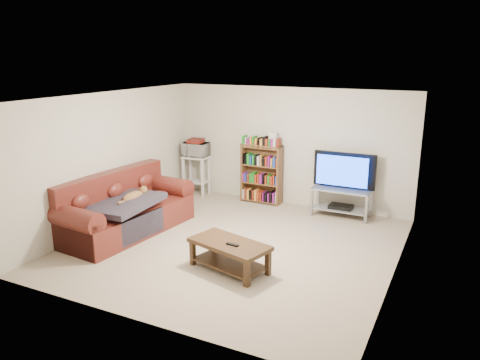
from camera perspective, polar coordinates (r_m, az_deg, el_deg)
The scene contains 19 objects.
floor at distance 7.74m, azimuth -0.65°, elevation -7.95°, with size 5.00×5.00×0.00m, color tan.
ceiling at distance 7.14m, azimuth -0.70°, elevation 10.04°, with size 5.00×5.00×0.00m, color white.
wall_back at distance 9.59m, azimuth 6.09°, elevation 4.04°, with size 5.00×5.00×0.00m, color beige.
wall_front at distance 5.34m, azimuth -12.91°, elevation -5.38°, with size 5.00×5.00×0.00m, color beige.
wall_left at distance 8.74m, azimuth -15.49°, elevation 2.47°, with size 5.00×5.00×0.00m, color beige.
wall_right at distance 6.65m, azimuth 18.94°, elevation -1.74°, with size 5.00×5.00×0.00m, color beige.
sofa at distance 8.46m, azimuth -14.01°, elevation -3.80°, with size 1.28×2.52×1.03m.
blanket at distance 8.14m, azimuth -13.98°, elevation -2.78°, with size 0.94×1.21×0.10m, color #302B36.
cat at distance 8.27m, azimuth -12.92°, elevation -1.99°, with size 0.26×0.66×0.20m, color brown, non-canonical shape.
coffee_table at distance 6.81m, azimuth -1.29°, elevation -8.59°, with size 1.28×0.87×0.43m.
remote at distance 6.65m, azimuth -0.93°, elevation -7.87°, with size 0.19×0.05×0.02m, color black.
tv_stand at distance 9.16m, azimuth 12.25°, elevation -2.12°, with size 1.10×0.50×0.55m.
television at distance 9.02m, azimuth 12.44°, elevation 1.04°, with size 1.18×0.16×0.68m, color black.
dvd_player at distance 9.22m, azimuth 12.19°, elevation -3.19°, with size 0.44×0.31×0.06m, color black.
bookshelf at distance 9.72m, azimuth 2.62°, elevation 0.87°, with size 0.86×0.28×1.24m.
shelf_clutter at distance 9.55m, azimuth 3.25°, elevation 4.92°, with size 0.63×0.19×0.28m.
microwave_stand at distance 10.33m, azimuth -5.35°, elevation 1.21°, with size 0.56×0.42×0.87m.
microwave at distance 10.23m, azimuth -5.41°, elevation 3.73°, with size 0.54×0.36×0.30m, color silver.
game_boxes at distance 10.20m, azimuth -5.43°, elevation 4.68°, with size 0.32×0.28×0.05m, color maroon.
Camera 1 is at (3.21, -6.35, 3.04)m, focal length 35.00 mm.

